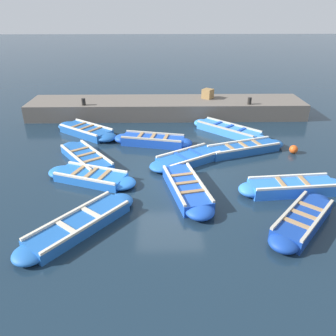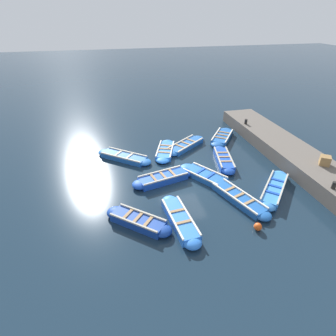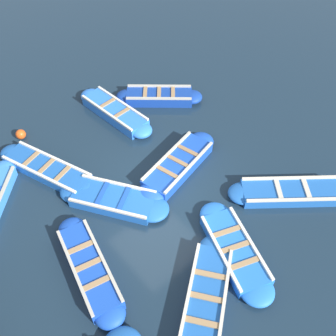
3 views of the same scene
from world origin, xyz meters
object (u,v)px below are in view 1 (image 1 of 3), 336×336
at_px(boat_tucked, 153,141).
at_px(bollard_north, 250,101).
at_px(boat_alongside, 302,220).
at_px(boat_broadside, 228,130).
at_px(boat_end_of_row, 86,158).
at_px(boat_far_corner, 292,187).
at_px(boat_inner_gap, 86,131).
at_px(wooden_crate, 208,94).
at_px(boat_near_quay, 189,158).
at_px(boat_outer_right, 91,177).
at_px(boat_outer_left, 243,149).
at_px(buoy_orange_near, 294,149).
at_px(boat_drifting, 186,188).
at_px(bollard_mid_north, 84,102).
at_px(boat_stern_in, 80,225).

relative_size(boat_tucked, bollard_north, 10.06).
height_order(boat_alongside, boat_broadside, boat_alongside).
bearing_deg(bollard_north, boat_end_of_row, 123.54).
distance_m(boat_end_of_row, boat_far_corner, 7.53).
distance_m(boat_inner_gap, wooden_crate, 6.89).
bearing_deg(boat_near_quay, boat_outer_right, 112.50).
bearing_deg(boat_far_corner, boat_inner_gap, 55.03).
relative_size(boat_near_quay, boat_alongside, 1.14).
relative_size(boat_outer_left, boat_far_corner, 1.07).
height_order(boat_inner_gap, boat_far_corner, boat_far_corner).
bearing_deg(boat_far_corner, boat_outer_right, 82.28).
xyz_separation_m(boat_outer_left, boat_tucked, (0.89, 3.73, 0.03)).
bearing_deg(boat_alongside, boat_inner_gap, 45.69).
bearing_deg(boat_near_quay, boat_broadside, -34.80).
distance_m(boat_far_corner, buoy_orange_near, 3.31).
relative_size(boat_end_of_row, boat_drifting, 0.97).
xyz_separation_m(boat_near_quay, boat_outer_right, (-1.44, 3.48, -0.00)).
height_order(boat_tucked, buoy_orange_near, boat_tucked).
xyz_separation_m(boat_outer_right, buoy_orange_near, (2.19, -7.82, 0.02)).
xyz_separation_m(boat_alongside, bollard_north, (9.17, -0.68, 0.83)).
xyz_separation_m(boat_near_quay, boat_outer_left, (0.88, -2.31, 0.01)).
relative_size(boat_end_of_row, buoy_orange_near, 10.34).
bearing_deg(buoy_orange_near, boat_drifting, 123.74).
xyz_separation_m(boat_inner_gap, boat_drifting, (-5.37, -4.29, 0.01)).
distance_m(boat_near_quay, boat_inner_gap, 5.48).
bearing_deg(boat_inner_gap, bollard_mid_north, 12.75).
relative_size(boat_tucked, buoy_orange_near, 10.31).
bearing_deg(boat_drifting, boat_inner_gap, 38.65).
xyz_separation_m(boat_tucked, bollard_north, (3.28, -4.90, 0.83)).
height_order(boat_inner_gap, boat_broadside, boat_broadside).
height_order(boat_outer_left, bollard_mid_north, bollard_mid_north).
distance_m(boat_inner_gap, boat_far_corner, 9.41).
xyz_separation_m(boat_stern_in, bollard_north, (9.20, -6.75, 0.86)).
relative_size(boat_tucked, bollard_mid_north, 10.06).
relative_size(boat_inner_gap, boat_tucked, 0.96).
distance_m(boat_far_corner, bollard_mid_north, 11.04).
relative_size(boat_far_corner, wooden_crate, 7.12).
bearing_deg(boat_broadside, boat_drifting, 156.26).
bearing_deg(bollard_north, boat_far_corner, 177.48).
relative_size(boat_inner_gap, boat_broadside, 1.01).
height_order(boat_tucked, wooden_crate, wooden_crate).
bearing_deg(boat_drifting, boat_near_quay, -6.24).
height_order(boat_outer_right, bollard_mid_north, bollard_mid_north).
height_order(boat_stern_in, wooden_crate, wooden_crate).
bearing_deg(bollard_north, buoy_orange_near, -168.67).
bearing_deg(boat_outer_right, wooden_crate, -32.81).
height_order(boat_alongside, boat_tucked, boat_tucked).
height_order(boat_outer_right, boat_end_of_row, boat_end_of_row).
height_order(boat_outer_left, boat_broadside, boat_broadside).
relative_size(boat_drifting, bollard_mid_north, 10.41).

